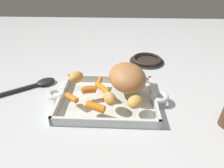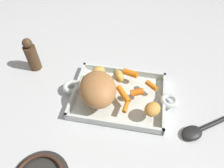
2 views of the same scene
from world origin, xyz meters
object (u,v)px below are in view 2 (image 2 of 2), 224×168
(baby_carrot_center_left, at_px, (137,92))
(baby_carrot_southeast, at_px, (130,73))
(potato_near_roast, at_px, (152,109))
(roasting_dish, at_px, (119,96))
(baby_carrot_long, at_px, (126,107))
(potato_whole, at_px, (98,72))
(baby_carrot_northeast, at_px, (152,86))
(pepper_mill, at_px, (32,55))
(potato_golden_large, at_px, (118,76))
(pork_roast, at_px, (98,89))
(baby_carrot_short, at_px, (123,94))
(serving_spoon, at_px, (201,129))

(baby_carrot_center_left, xyz_separation_m, baby_carrot_southeast, (0.03, -0.08, 0.00))
(potato_near_roast, bearing_deg, roasting_dish, -29.64)
(potato_near_roast, bearing_deg, baby_carrot_long, -1.43)
(baby_carrot_center_left, xyz_separation_m, potato_whole, (0.15, -0.06, 0.01))
(roasting_dish, height_order, potato_near_roast, potato_near_roast)
(baby_carrot_northeast, bearing_deg, baby_carrot_center_left, 39.05)
(roasting_dish, bearing_deg, potato_near_roast, 150.36)
(roasting_dish, distance_m, pepper_mill, 0.37)
(baby_carrot_northeast, bearing_deg, baby_carrot_long, 53.68)
(pepper_mill, bearing_deg, roasting_dish, 165.27)
(potato_golden_large, bearing_deg, pork_roast, 58.52)
(pork_roast, height_order, baby_carrot_center_left, pork_roast)
(potato_golden_large, bearing_deg, potato_near_roast, 136.51)
(baby_carrot_short, xyz_separation_m, pepper_mill, (0.38, -0.11, 0.02))
(baby_carrot_long, height_order, pepper_mill, pepper_mill)
(roasting_dish, height_order, pepper_mill, pepper_mill)
(baby_carrot_southeast, height_order, baby_carrot_long, baby_carrot_southeast)
(baby_carrot_center_left, relative_size, baby_carrot_southeast, 0.77)
(baby_carrot_northeast, height_order, baby_carrot_short, baby_carrot_short)
(baby_carrot_northeast, relative_size, potato_near_roast, 0.83)
(baby_carrot_southeast, bearing_deg, baby_carrot_northeast, 151.35)
(potato_golden_large, distance_m, serving_spoon, 0.32)
(pork_roast, xyz_separation_m, serving_spoon, (-0.35, 0.05, -0.07))
(baby_carrot_center_left, distance_m, potato_whole, 0.16)
(baby_carrot_center_left, height_order, potato_whole, potato_whole)
(baby_carrot_northeast, xyz_separation_m, baby_carrot_southeast, (0.08, -0.04, 0.00))
(potato_near_roast, relative_size, serving_spoon, 0.27)
(roasting_dish, height_order, baby_carrot_center_left, baby_carrot_center_left)
(pork_roast, relative_size, baby_carrot_long, 3.66)
(roasting_dish, relative_size, baby_carrot_northeast, 8.86)
(pork_roast, bearing_deg, roasting_dish, -152.41)
(baby_carrot_center_left, distance_m, baby_carrot_long, 0.07)
(pork_roast, xyz_separation_m, baby_carrot_short, (-0.08, -0.02, -0.03))
(serving_spoon, xyz_separation_m, pepper_mill, (0.64, -0.18, 0.06))
(potato_golden_large, distance_m, pepper_mill, 0.35)
(baby_carrot_long, height_order, serving_spoon, baby_carrot_long)
(baby_carrot_northeast, relative_size, potato_golden_large, 0.87)
(pork_roast, xyz_separation_m, baby_carrot_center_left, (-0.13, -0.04, -0.03))
(baby_carrot_northeast, bearing_deg, baby_carrot_southeast, -28.65)
(pork_roast, xyz_separation_m, pepper_mill, (0.29, -0.13, -0.01))
(baby_carrot_southeast, relative_size, baby_carrot_short, 0.81)
(serving_spoon, bearing_deg, potato_golden_large, -58.75)
(baby_carrot_northeast, relative_size, baby_carrot_short, 0.67)
(baby_carrot_southeast, bearing_deg, serving_spoon, 146.52)
(pork_roast, xyz_separation_m, baby_carrot_northeast, (-0.18, -0.08, -0.03))
(baby_carrot_short, relative_size, pepper_mill, 0.48)
(pork_roast, distance_m, potato_golden_large, 0.11)
(potato_golden_large, bearing_deg, baby_carrot_southeast, -142.66)
(roasting_dish, bearing_deg, baby_carrot_northeast, -159.49)
(baby_carrot_long, bearing_deg, potato_near_roast, 178.57)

